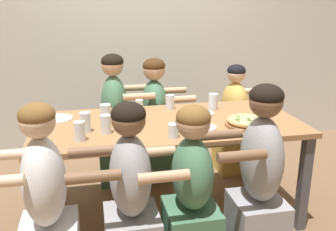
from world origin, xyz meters
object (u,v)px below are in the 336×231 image
pizza_board_main (246,122)px  diner_near_midright (259,186)px  drinking_glass_f (106,124)px  drinking_glass_g (85,123)px  drinking_glass_i (170,102)px  diner_near_center (191,200)px  empty_plate_b (203,127)px  drinking_glass_b (213,103)px  drinking_glass_a (187,131)px  drinking_glass_c (42,136)px  diner_far_midleft (116,125)px  empty_plate_c (202,113)px  drinking_glass_d (139,107)px  drinking_glass_h (106,115)px  diner_far_center (155,124)px  empty_plate_a (57,119)px  diner_near_left (47,212)px  diner_near_midleft (131,205)px  diner_far_right (234,124)px  cocktail_glass_blue (173,131)px  drinking_glass_e (80,132)px

pizza_board_main → diner_near_midright: 0.55m
drinking_glass_f → drinking_glass_g: (-0.14, 0.06, -0.00)m
drinking_glass_i → diner_near_center: (-0.09, -1.03, -0.34)m
empty_plate_b → drinking_glass_b: size_ratio=1.42×
drinking_glass_a → drinking_glass_g: bearing=158.4°
drinking_glass_c → diner_far_midleft: bearing=62.7°
drinking_glass_f → drinking_glass_g: size_ratio=0.93×
drinking_glass_i → diner_near_center: size_ratio=0.11×
drinking_glass_f → drinking_glass_i: 0.75m
empty_plate_c → drinking_glass_c: 1.27m
drinking_glass_c → drinking_glass_g: drinking_glass_c is taller
drinking_glass_b → drinking_glass_c: bearing=-156.5°
empty_plate_c → drinking_glass_b: 0.18m
drinking_glass_b → drinking_glass_d: 0.62m
empty_plate_b → drinking_glass_h: size_ratio=1.29×
diner_near_center → diner_near_midright: 0.44m
diner_far_center → diner_near_midright: size_ratio=0.97×
drinking_glass_d → drinking_glass_b: bearing=-3.7°
empty_plate_a → drinking_glass_g: drinking_glass_g is taller
empty_plate_b → diner_near_left: 1.20m
pizza_board_main → drinking_glass_i: drinking_glass_i is taller
diner_near_midright → drinking_glass_i: bearing=18.6°
drinking_glass_h → diner_near_midleft: diner_near_midleft is taller
empty_plate_c → drinking_glass_g: 0.95m
drinking_glass_d → diner_far_midleft: diner_far_midleft is taller
drinking_glass_f → drinking_glass_i: drinking_glass_f is taller
diner_far_midleft → diner_far_right: bearing=90.0°
empty_plate_c → drinking_glass_a: size_ratio=1.66×
empty_plate_b → diner_near_midright: bearing=-66.2°
drinking_glass_c → diner_far_midleft: (0.52, 1.01, -0.30)m
diner_near_midleft → drinking_glass_b: bearing=-40.7°
drinking_glass_i → diner_near_midright: diner_near_midright is taller
pizza_board_main → diner_near_center: (-0.54, -0.48, -0.31)m
drinking_glass_d → drinking_glass_i: drinking_glass_i is taller
cocktail_glass_blue → drinking_glass_b: size_ratio=0.90×
empty_plate_b → diner_near_center: size_ratio=0.17×
empty_plate_c → diner_near_left: 1.45m
drinking_glass_a → drinking_glass_c: size_ratio=0.73×
drinking_glass_e → drinking_glass_f: bearing=32.1°
drinking_glass_a → diner_far_midleft: 1.16m
diner_near_left → drinking_glass_g: bearing=-21.7°
drinking_glass_b → diner_far_midleft: diner_far_midleft is taller
drinking_glass_c → drinking_glass_i: drinking_glass_c is taller
cocktail_glass_blue → diner_far_right: bearing=50.1°
pizza_board_main → cocktail_glass_blue: (-0.57, -0.12, 0.01)m
drinking_glass_f → diner_far_right: (1.29, 0.84, -0.37)m
drinking_glass_d → diner_near_center: (0.17, -0.98, -0.33)m
cocktail_glass_blue → drinking_glass_a: (0.09, -0.03, 0.00)m
empty_plate_a → drinking_glass_b: bearing=0.6°
empty_plate_c → drinking_glass_c: (-1.19, -0.46, 0.06)m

